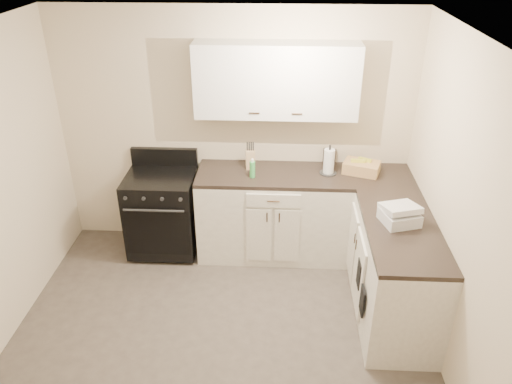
# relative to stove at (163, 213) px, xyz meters

# --- Properties ---
(floor) EXTENTS (3.60, 3.60, 0.00)m
(floor) POSITION_rel_stove_xyz_m (0.74, -1.48, -0.46)
(floor) COLOR #473F38
(floor) RESTS_ON ground
(ceiling) EXTENTS (3.60, 3.60, 0.00)m
(ceiling) POSITION_rel_stove_xyz_m (0.74, -1.48, 2.04)
(ceiling) COLOR white
(ceiling) RESTS_ON wall_back
(wall_back) EXTENTS (3.60, 0.00, 3.60)m
(wall_back) POSITION_rel_stove_xyz_m (0.74, 0.32, 0.79)
(wall_back) COLOR beige
(wall_back) RESTS_ON ground
(wall_right) EXTENTS (0.00, 3.60, 3.60)m
(wall_right) POSITION_rel_stove_xyz_m (2.54, -1.48, 0.79)
(wall_right) COLOR beige
(wall_right) RESTS_ON ground
(base_cabinets_back) EXTENTS (1.55, 0.60, 0.90)m
(base_cabinets_back) POSITION_rel_stove_xyz_m (1.17, 0.02, -0.01)
(base_cabinets_back) COLOR white
(base_cabinets_back) RESTS_ON floor
(base_cabinets_right) EXTENTS (0.60, 1.90, 0.90)m
(base_cabinets_right) POSITION_rel_stove_xyz_m (2.24, -0.63, -0.01)
(base_cabinets_right) COLOR white
(base_cabinets_right) RESTS_ON floor
(countertop_back) EXTENTS (1.55, 0.60, 0.04)m
(countertop_back) POSITION_rel_stove_xyz_m (1.17, 0.02, 0.46)
(countertop_back) COLOR black
(countertop_back) RESTS_ON base_cabinets_back
(countertop_right) EXTENTS (0.60, 1.90, 0.04)m
(countertop_right) POSITION_rel_stove_xyz_m (2.24, -0.63, 0.46)
(countertop_right) COLOR black
(countertop_right) RESTS_ON base_cabinets_right
(upper_cabinets) EXTENTS (1.55, 0.30, 0.70)m
(upper_cabinets) POSITION_rel_stove_xyz_m (1.17, 0.18, 1.38)
(upper_cabinets) COLOR white
(upper_cabinets) RESTS_ON wall_back
(stove) EXTENTS (0.70, 0.60, 0.85)m
(stove) POSITION_rel_stove_xyz_m (0.00, 0.00, 0.00)
(stove) COLOR black
(stove) RESTS_ON floor
(knife_block) EXTENTS (0.10, 0.09, 0.20)m
(knife_block) POSITION_rel_stove_xyz_m (0.92, 0.13, 0.58)
(knife_block) COLOR tan
(knife_block) RESTS_ON countertop_back
(paper_towel) EXTENTS (0.14, 0.14, 0.26)m
(paper_towel) POSITION_rel_stove_xyz_m (1.70, 0.05, 0.61)
(paper_towel) COLOR white
(paper_towel) RESTS_ON countertop_back
(soap_bottle) EXTENTS (0.06, 0.06, 0.16)m
(soap_bottle) POSITION_rel_stove_xyz_m (0.95, -0.07, 0.56)
(soap_bottle) COLOR green
(soap_bottle) RESTS_ON countertop_back
(picture_frame) EXTENTS (0.14, 0.06, 0.16)m
(picture_frame) POSITION_rel_stove_xyz_m (1.73, 0.28, 0.56)
(picture_frame) COLOR black
(picture_frame) RESTS_ON countertop_back
(wicker_basket) EXTENTS (0.40, 0.33, 0.11)m
(wicker_basket) POSITION_rel_stove_xyz_m (2.03, 0.08, 0.54)
(wicker_basket) COLOR tan
(wicker_basket) RESTS_ON countertop_right
(countertop_grill) EXTENTS (0.35, 0.33, 0.10)m
(countertop_grill) POSITION_rel_stove_xyz_m (2.22, -0.85, 0.53)
(countertop_grill) COLOR silver
(countertop_grill) RESTS_ON countertop_right
(oven_mitt_near) EXTENTS (0.02, 0.14, 0.25)m
(oven_mitt_near) POSITION_rel_stove_xyz_m (1.92, -1.25, -0.03)
(oven_mitt_near) COLOR black
(oven_mitt_near) RESTS_ON base_cabinets_right
(oven_mitt_far) EXTENTS (0.02, 0.14, 0.25)m
(oven_mitt_far) POSITION_rel_stove_xyz_m (1.92, -1.00, 0.05)
(oven_mitt_far) COLOR black
(oven_mitt_far) RESTS_ON base_cabinets_right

